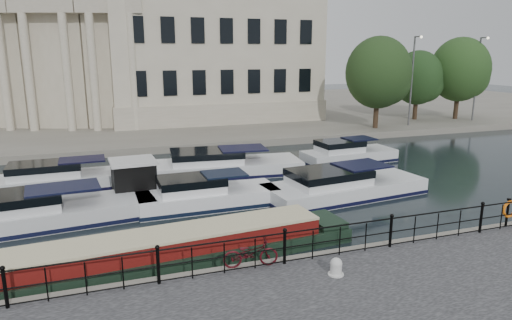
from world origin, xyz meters
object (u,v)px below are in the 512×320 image
at_px(mooring_bollard, 336,267).
at_px(harbour_hut, 134,183).
at_px(narrowboat, 164,256).
at_px(life_ring_post, 509,210).
at_px(bicycle, 251,253).

xyz_separation_m(mooring_bollard, harbour_hut, (-5.14, 10.97, 0.14)).
bearing_deg(narrowboat, mooring_bollard, -40.80).
relative_size(life_ring_post, narrowboat, 0.08).
relative_size(bicycle, life_ring_post, 1.54).
distance_m(mooring_bollard, harbour_hut, 12.11).
height_order(mooring_bollard, life_ring_post, life_ring_post).
bearing_deg(harbour_hut, bicycle, -76.62).
relative_size(bicycle, harbour_hut, 0.57).
xyz_separation_m(bicycle, harbour_hut, (-2.84, 9.60, -0.06)).
xyz_separation_m(bicycle, mooring_bollard, (2.30, -1.37, -0.20)).
distance_m(bicycle, mooring_bollard, 2.68).
relative_size(mooring_bollard, life_ring_post, 0.48).
bearing_deg(narrowboat, life_ring_post, -14.19).
bearing_deg(life_ring_post, bicycle, 179.63).
bearing_deg(harbour_hut, mooring_bollard, -67.98).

